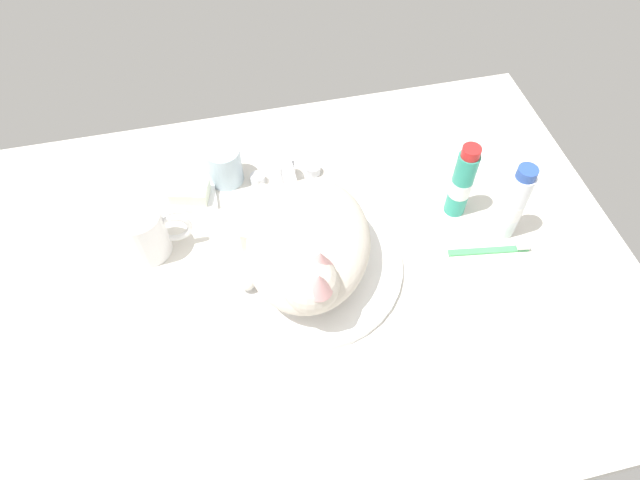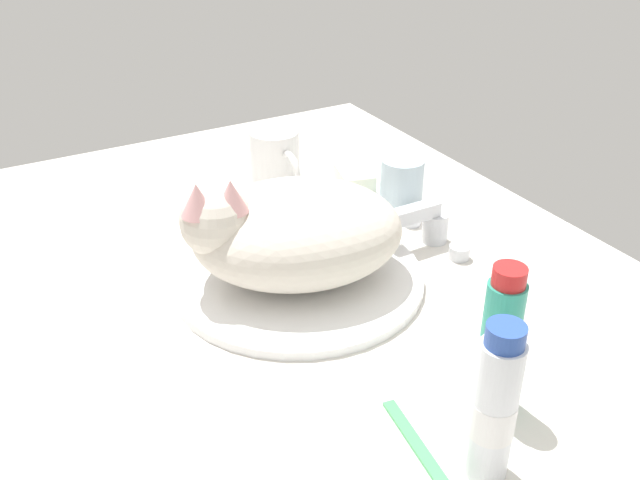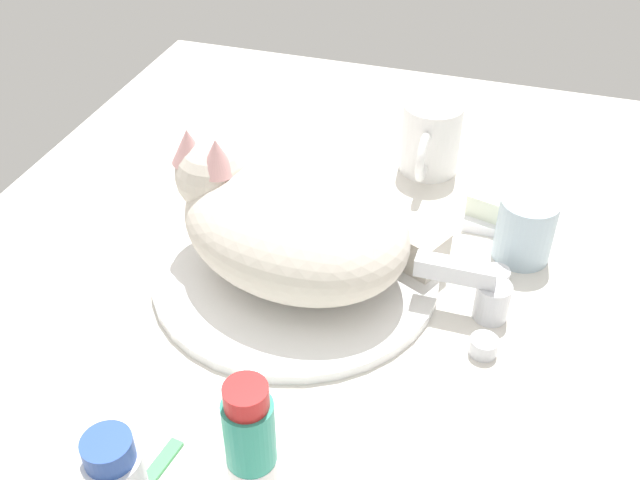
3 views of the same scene
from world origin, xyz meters
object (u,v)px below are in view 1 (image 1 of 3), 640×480
object	(u,v)px
faucet	(286,172)
toothpaste_bottle	(462,183)
rinse_cup	(225,165)
coffee_mug	(145,233)
toothbrush	(494,249)
mouthwash_bottle	(514,205)
cat	(307,247)
soap_bar	(190,191)

from	to	relation	value
faucet	toothpaste_bottle	size ratio (longest dim) A/B	0.88
rinse_cup	coffee_mug	bearing A→B (deg)	-137.55
toothpaste_bottle	toothbrush	bearing A→B (deg)	-72.18
faucet	toothbrush	world-z (taller)	faucet
faucet	toothpaste_bottle	xyz separation A→B (cm)	(28.46, -13.52, 4.59)
mouthwash_bottle	rinse_cup	bearing A→B (deg)	152.92
cat	mouthwash_bottle	xyz separation A→B (cm)	(35.57, 0.53, 0.06)
rinse_cup	toothbrush	world-z (taller)	rinse_cup
rinse_cup	soap_bar	size ratio (longest dim) A/B	1.12
faucet	toothpaste_bottle	world-z (taller)	toothpaste_bottle
faucet	toothpaste_bottle	distance (cm)	31.84
cat	mouthwash_bottle	distance (cm)	35.58
faucet	coffee_mug	world-z (taller)	coffee_mug
faucet	rinse_cup	xyz separation A→B (cm)	(-11.00, 3.25, 1.10)
soap_bar	toothpaste_bottle	bearing A→B (deg)	-15.51
coffee_mug	soap_bar	bearing A→B (deg)	51.14
faucet	coffee_mug	bearing A→B (deg)	-158.27
rinse_cup	toothbrush	distance (cm)	50.72
soap_bar	toothpaste_bottle	xyz separation A→B (cm)	(46.47, -12.90, 4.71)
coffee_mug	toothpaste_bottle	size ratio (longest dim) A/B	0.78
faucet	toothbrush	xyz separation A→B (cm)	(31.77, -23.82, -2.15)
faucet	cat	xyz separation A→B (cm)	(-0.48, -20.84, 4.64)
cat	coffee_mug	bearing A→B (deg)	157.34
cat	rinse_cup	world-z (taller)	cat
cat	rinse_cup	bearing A→B (deg)	113.58
rinse_cup	toothpaste_bottle	xyz separation A→B (cm)	(39.46, -16.77, 3.48)
coffee_mug	soap_bar	distance (cm)	12.59
rinse_cup	toothpaste_bottle	distance (cm)	43.02
soap_bar	toothpaste_bottle	size ratio (longest dim) A/B	0.43
faucet	soap_bar	distance (cm)	18.02
coffee_mug	toothpaste_bottle	bearing A→B (deg)	-3.42
toothpaste_bottle	mouthwash_bottle	world-z (taller)	mouthwash_bottle
soap_bar	faucet	bearing A→B (deg)	1.98
mouthwash_bottle	cat	bearing A→B (deg)	-179.15
coffee_mug	soap_bar	xyz separation A→B (cm)	(7.78, 9.66, -2.17)
coffee_mug	mouthwash_bottle	bearing A→B (deg)	-9.36
coffee_mug	faucet	bearing A→B (deg)	21.73
cat	mouthwash_bottle	size ratio (longest dim) A/B	1.99
faucet	mouthwash_bottle	world-z (taller)	mouthwash_bottle
toothpaste_bottle	mouthwash_bottle	bearing A→B (deg)	-45.73
coffee_mug	mouthwash_bottle	xyz separation A→B (cm)	(60.88, -10.04, 2.66)
mouthwash_bottle	toothbrush	distance (cm)	8.38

